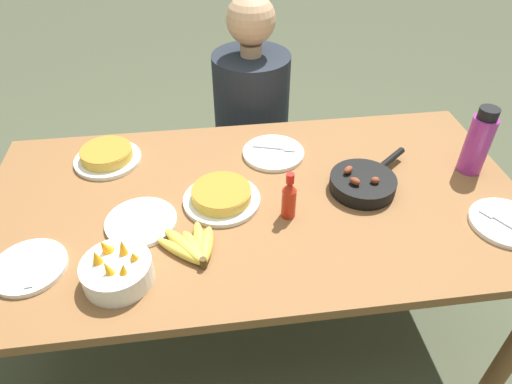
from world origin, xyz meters
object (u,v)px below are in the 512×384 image
(frittata_plate_side, at_px, (107,156))
(empty_plate_far_left, at_px, (273,153))
(empty_plate_far_right, at_px, (506,223))
(fruit_bowl_mango, at_px, (117,270))
(water_bottle, at_px, (478,142))
(empty_plate_mid_edge, at_px, (141,222))
(skillet, at_px, (363,183))
(frittata_plate_center, at_px, (221,195))
(banana_bunch, at_px, (193,247))
(empty_plate_near_front, at_px, (29,267))
(hot_sauce_bottle, at_px, (289,198))
(person_figure, at_px, (252,140))

(frittata_plate_side, distance_m, empty_plate_far_left, 0.62)
(empty_plate_far_left, relative_size, empty_plate_far_right, 1.03)
(fruit_bowl_mango, xyz_separation_m, water_bottle, (1.21, 0.35, 0.08))
(frittata_plate_side, bearing_deg, empty_plate_mid_edge, -68.28)
(skillet, height_order, frittata_plate_center, skillet)
(empty_plate_far_right, height_order, water_bottle, water_bottle)
(banana_bunch, bearing_deg, water_bottle, 15.21)
(empty_plate_near_front, relative_size, hot_sauce_bottle, 1.26)
(frittata_plate_center, bearing_deg, person_figure, 75.24)
(frittata_plate_side, height_order, person_figure, person_figure)
(fruit_bowl_mango, xyz_separation_m, person_figure, (0.50, 1.02, -0.29))
(frittata_plate_side, distance_m, empty_plate_far_right, 1.39)
(banana_bunch, distance_m, empty_plate_mid_edge, 0.21)
(frittata_plate_center, bearing_deg, empty_plate_far_right, -14.87)
(fruit_bowl_mango, relative_size, water_bottle, 0.77)
(frittata_plate_center, relative_size, frittata_plate_side, 1.05)
(banana_bunch, bearing_deg, empty_plate_far_right, -1.02)
(skillet, distance_m, empty_plate_near_front, 1.08)
(empty_plate_near_front, distance_m, empty_plate_far_right, 1.45)
(empty_plate_near_front, distance_m, empty_plate_mid_edge, 0.34)
(frittata_plate_side, distance_m, hot_sauce_bottle, 0.72)
(banana_bunch, height_order, frittata_plate_center, frittata_plate_center)
(empty_plate_far_left, height_order, water_bottle, water_bottle)
(empty_plate_far_left, distance_m, hot_sauce_bottle, 0.35)
(empty_plate_near_front, relative_size, person_figure, 0.18)
(empty_plate_far_right, bearing_deg, fruit_bowl_mango, -176.95)
(empty_plate_far_left, height_order, hot_sauce_bottle, hot_sauce_bottle)
(frittata_plate_side, bearing_deg, fruit_bowl_mango, -80.59)
(banana_bunch, xyz_separation_m, fruit_bowl_mango, (-0.21, -0.08, 0.02))
(banana_bunch, relative_size, frittata_plate_side, 0.79)
(empty_plate_mid_edge, distance_m, person_figure, 0.96)
(frittata_plate_center, bearing_deg, empty_plate_near_front, -158.38)
(hot_sauce_bottle, bearing_deg, empty_plate_mid_edge, 177.35)
(frittata_plate_side, xyz_separation_m, empty_plate_mid_edge, (0.14, -0.36, -0.02))
(empty_plate_mid_edge, height_order, water_bottle, water_bottle)
(frittata_plate_side, xyz_separation_m, hot_sauce_bottle, (0.61, -0.38, 0.05))
(fruit_bowl_mango, xyz_separation_m, hot_sauce_bottle, (0.52, 0.20, 0.03))
(frittata_plate_center, bearing_deg, banana_bunch, -114.75)
(empty_plate_far_right, xyz_separation_m, fruit_bowl_mango, (-1.19, -0.06, 0.03))
(banana_bunch, relative_size, hot_sauce_bottle, 1.15)
(fruit_bowl_mango, distance_m, person_figure, 1.18)
(empty_plate_near_front, xyz_separation_m, water_bottle, (1.47, 0.28, 0.11))
(skillet, xyz_separation_m, water_bottle, (0.42, 0.06, 0.09))
(frittata_plate_center, height_order, empty_plate_far_right, frittata_plate_center)
(banana_bunch, bearing_deg, frittata_plate_center, 65.25)
(empty_plate_near_front, height_order, fruit_bowl_mango, fruit_bowl_mango)
(empty_plate_near_front, distance_m, person_figure, 1.24)
(empty_plate_far_left, bearing_deg, frittata_plate_center, -131.56)
(empty_plate_far_left, bearing_deg, banana_bunch, -124.44)
(empty_plate_near_front, height_order, empty_plate_far_right, same)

